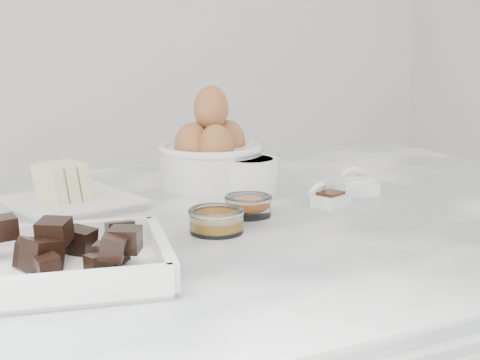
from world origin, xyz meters
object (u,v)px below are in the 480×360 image
at_px(chocolate_dish, 47,255).
at_px(egg_bowl, 211,154).
at_px(salt_spoon, 356,184).
at_px(butter_plate, 71,193).
at_px(sugar_ramekin, 250,174).
at_px(vanilla_spoon, 327,197).
at_px(honey_bowl, 216,220).
at_px(zest_bowl, 248,205).

distance_m(chocolate_dish, egg_bowl, 0.45).
bearing_deg(salt_spoon, butter_plate, 166.51).
height_order(chocolate_dish, butter_plate, butter_plate).
bearing_deg(chocolate_dish, egg_bowl, 45.01).
height_order(sugar_ramekin, vanilla_spoon, sugar_ramekin).
bearing_deg(butter_plate, egg_bowl, 10.49).
distance_m(butter_plate, egg_bowl, 0.24).
distance_m(sugar_ramekin, honey_bowl, 0.22).
distance_m(sugar_ramekin, vanilla_spoon, 0.14).
relative_size(sugar_ramekin, egg_bowl, 0.53).
distance_m(chocolate_dish, honey_bowl, 0.23).
bearing_deg(salt_spoon, honey_bowl, -160.47).
relative_size(egg_bowl, vanilla_spoon, 2.51).
xyz_separation_m(egg_bowl, zest_bowl, (-0.03, -0.19, -0.04)).
bearing_deg(zest_bowl, chocolate_dish, -156.28).
xyz_separation_m(egg_bowl, honey_bowl, (-0.10, -0.24, -0.04)).
xyz_separation_m(sugar_ramekin, egg_bowl, (-0.04, 0.07, 0.02)).
relative_size(vanilla_spoon, salt_spoon, 0.87).
height_order(egg_bowl, salt_spoon, egg_bowl).
xyz_separation_m(chocolate_dish, butter_plate, (0.08, 0.28, -0.00)).
relative_size(butter_plate, egg_bowl, 1.14).
xyz_separation_m(butter_plate, salt_spoon, (0.42, -0.10, -0.01)).
relative_size(butter_plate, salt_spoon, 2.50).
distance_m(honey_bowl, salt_spoon, 0.30).
relative_size(egg_bowl, zest_bowl, 2.60).
height_order(butter_plate, vanilla_spoon, butter_plate).
bearing_deg(chocolate_dish, honey_bowl, 18.79).
distance_m(egg_bowl, zest_bowl, 0.20).
height_order(chocolate_dish, zest_bowl, chocolate_dish).
bearing_deg(butter_plate, sugar_ramekin, -5.10).
height_order(honey_bowl, zest_bowl, honey_bowl).
xyz_separation_m(vanilla_spoon, salt_spoon, (0.08, 0.05, 0.00)).
height_order(chocolate_dish, egg_bowl, egg_bowl).
height_order(butter_plate, sugar_ramekin, butter_plate).
distance_m(butter_plate, vanilla_spoon, 0.37).
xyz_separation_m(honey_bowl, salt_spoon, (0.28, 0.10, -0.00)).
relative_size(butter_plate, zest_bowl, 2.96).
xyz_separation_m(chocolate_dish, egg_bowl, (0.32, 0.32, 0.03)).
height_order(sugar_ramekin, salt_spoon, sugar_ramekin).
xyz_separation_m(egg_bowl, salt_spoon, (0.18, -0.14, -0.04)).
bearing_deg(salt_spoon, vanilla_spoon, -150.97).
relative_size(chocolate_dish, zest_bowl, 4.15).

